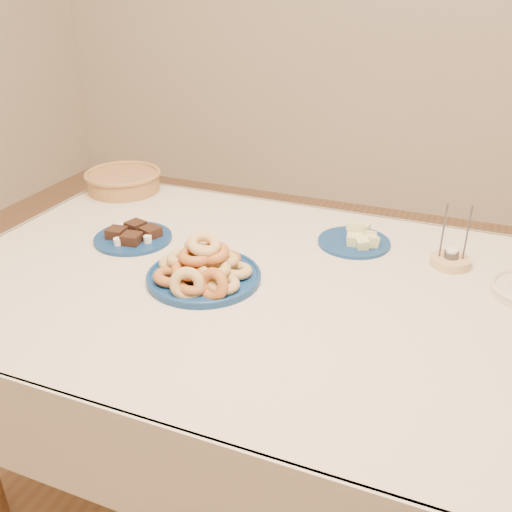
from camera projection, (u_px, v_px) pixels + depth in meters
name	position (u px, v px, depth m)	size (l,w,h in m)	color
ground	(262.00, 486.00, 1.82)	(5.00, 5.00, 0.00)	brown
dining_table	(263.00, 316.00, 1.53)	(1.71, 1.11, 0.75)	brown
donut_platter	(203.00, 269.00, 1.47)	(0.36, 0.36, 0.14)	navy
melon_plate	(356.00, 239.00, 1.68)	(0.27, 0.27, 0.07)	navy
brownie_plate	(133.00, 236.00, 1.70)	(0.26, 0.26, 0.04)	navy
wicker_basket	(123.00, 180.00, 2.07)	(0.28, 0.28, 0.07)	brown
candle_holder	(450.00, 260.00, 1.56)	(0.12, 0.12, 0.18)	tan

